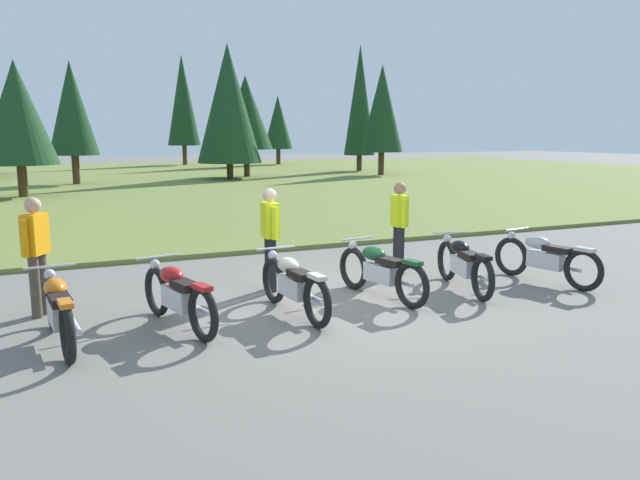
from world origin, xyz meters
TOP-DOWN VIEW (x-y plane):
  - ground_plane at (0.00, 0.00)m, footprint 140.00×140.00m
  - grass_moorland at (0.00, 26.35)m, footprint 80.00×44.00m
  - forest_treeline at (-0.02, 30.35)m, footprint 33.00×26.97m
  - motorcycle_orange at (-3.78, -0.17)m, footprint 0.62×2.10m
  - motorcycle_red at (-2.34, -0.08)m, footprint 0.75×2.06m
  - motorcycle_cream at (-0.74, -0.13)m, footprint 0.62×2.10m
  - motorcycle_british_green at (0.81, 0.12)m, footprint 0.68×2.09m
  - motorcycle_black at (2.30, 0.02)m, footprint 0.73×2.07m
  - motorcycle_silver at (3.88, -0.16)m, footprint 0.71×2.08m
  - rider_near_row_end at (-0.58, 1.27)m, footprint 0.24×0.55m
  - rider_with_back_turned at (1.97, 1.48)m, footprint 0.28×0.54m
  - rider_checking_bike at (-4.00, 1.25)m, footprint 0.38×0.48m

SIDE VIEW (x-z plane):
  - ground_plane at x=0.00m, z-range 0.00..0.00m
  - grass_moorland at x=0.00m, z-range 0.00..0.10m
  - motorcycle_orange at x=-3.78m, z-range 0.00..0.88m
  - motorcycle_red at x=-2.34m, z-range 0.00..0.88m
  - motorcycle_cream at x=-0.74m, z-range 0.00..0.88m
  - motorcycle_british_green at x=0.81m, z-range 0.00..0.88m
  - motorcycle_black at x=2.30m, z-range 0.00..0.88m
  - motorcycle_silver at x=3.88m, z-range 0.00..0.88m
  - rider_near_row_end at x=-0.58m, z-range 0.11..1.78m
  - rider_with_back_turned at x=1.97m, z-range 0.11..1.78m
  - rider_checking_bike at x=-4.00m, z-range 0.11..1.78m
  - forest_treeline at x=-0.02m, z-range -0.20..8.78m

